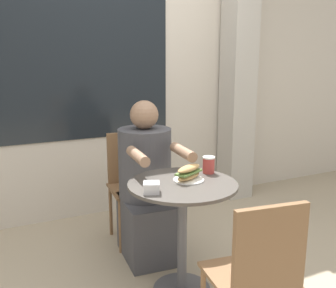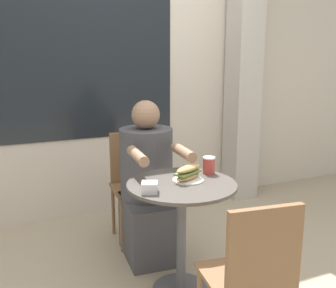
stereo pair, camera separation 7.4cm
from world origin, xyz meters
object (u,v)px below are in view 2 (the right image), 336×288
object	(u,v)px
diner_chair	(134,176)
sandwich_on_plate	(188,174)
seated_diner	(148,192)
empty_chair_across	(254,272)
drink_cup	(209,165)
cafe_table	(181,214)

from	to	relation	value
diner_chair	sandwich_on_plate	distance (m)	0.90
seated_diner	empty_chair_across	world-z (taller)	seated_diner
diner_chair	empty_chair_across	distance (m)	1.61
empty_chair_across	drink_cup	size ratio (longest dim) A/B	7.90
diner_chair	cafe_table	bearing A→B (deg)	94.97
empty_chair_across	sandwich_on_plate	size ratio (longest dim) A/B	3.99
cafe_table	empty_chair_across	distance (m)	0.72
sandwich_on_plate	seated_diner	bearing A→B (deg)	97.37
cafe_table	diner_chair	size ratio (longest dim) A/B	0.84
empty_chair_across	sandwich_on_plate	world-z (taller)	empty_chair_across
seated_diner	empty_chair_across	distance (m)	1.26
diner_chair	seated_diner	size ratio (longest dim) A/B	0.74
diner_chair	empty_chair_across	xyz separation A→B (m)	(0.01, -1.61, 0.00)
cafe_table	diner_chair	xyz separation A→B (m)	(0.00, 0.89, -0.01)
diner_chair	seated_diner	bearing A→B (deg)	93.17
cafe_table	diner_chair	world-z (taller)	diner_chair
seated_diner	drink_cup	distance (m)	0.58
sandwich_on_plate	drink_cup	bearing A→B (deg)	22.77
sandwich_on_plate	drink_cup	distance (m)	0.21
cafe_table	seated_diner	distance (m)	0.54
seated_diner	cafe_table	bearing A→B (deg)	96.15
diner_chair	drink_cup	xyz separation A→B (m)	(0.25, -0.78, 0.26)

